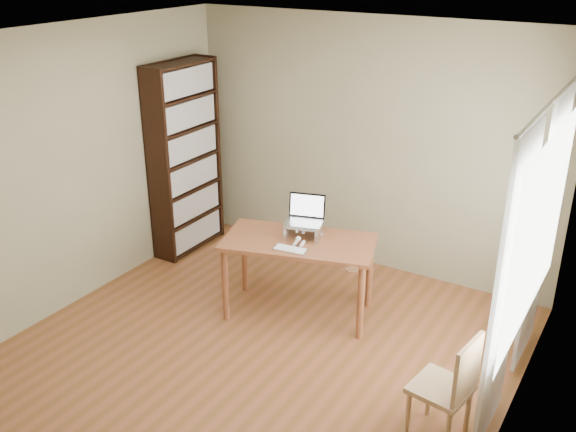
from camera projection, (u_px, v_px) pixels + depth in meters
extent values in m
cube|color=brown|center=(244.00, 366.00, 5.30)|extent=(4.00, 4.50, 0.02)
cube|color=white|center=(234.00, 42.00, 4.27)|extent=(4.00, 4.50, 0.02)
cube|color=#817C56|center=(368.00, 146.00, 6.56)|extent=(4.00, 0.02, 2.60)
cube|color=#817C56|center=(57.00, 175.00, 5.75)|extent=(0.02, 4.50, 2.60)
cube|color=#817C56|center=(515.00, 292.00, 3.82)|extent=(0.02, 4.50, 2.60)
cube|color=white|center=(540.00, 229.00, 4.43)|extent=(0.01, 1.80, 1.40)
cube|color=black|center=(158.00, 169.00, 6.64)|extent=(0.30, 0.04, 2.10)
cube|color=black|center=(209.00, 148.00, 7.32)|extent=(0.30, 0.04, 2.10)
cube|color=black|center=(175.00, 156.00, 7.05)|extent=(0.02, 0.90, 2.10)
cube|color=black|center=(190.00, 243.00, 7.38)|extent=(0.30, 0.84, 0.02)
cube|color=black|center=(192.00, 230.00, 7.30)|extent=(0.20, 0.78, 0.28)
cube|color=black|center=(189.00, 216.00, 7.25)|extent=(0.30, 0.84, 0.03)
cube|color=black|center=(190.00, 202.00, 7.17)|extent=(0.20, 0.78, 0.28)
cube|color=black|center=(187.00, 188.00, 7.11)|extent=(0.30, 0.84, 0.02)
cube|color=black|center=(188.00, 174.00, 7.03)|extent=(0.20, 0.78, 0.28)
cube|color=black|center=(185.00, 158.00, 6.98)|extent=(0.30, 0.84, 0.02)
cube|color=black|center=(186.00, 144.00, 6.90)|extent=(0.20, 0.78, 0.28)
cube|color=black|center=(183.00, 128.00, 6.85)|extent=(0.30, 0.84, 0.02)
cube|color=black|center=(184.00, 113.00, 6.76)|extent=(0.20, 0.78, 0.28)
cube|color=black|center=(181.00, 97.00, 6.71)|extent=(0.30, 0.84, 0.02)
cube|color=black|center=(182.00, 81.00, 6.63)|extent=(0.20, 0.78, 0.28)
cube|color=black|center=(178.00, 64.00, 6.58)|extent=(0.30, 0.84, 0.03)
cube|color=silver|center=(507.00, 292.00, 4.12)|extent=(0.03, 0.70, 2.20)
cube|color=silver|center=(542.00, 231.00, 4.98)|extent=(0.03, 0.70, 2.20)
cylinder|color=silver|center=(552.00, 102.00, 4.11)|extent=(0.03, 1.90, 0.03)
cube|color=brown|center=(299.00, 242.00, 5.78)|extent=(1.50, 1.04, 0.04)
cylinder|color=brown|center=(260.00, 252.00, 6.44)|extent=(0.06, 0.06, 0.71)
cylinder|color=brown|center=(373.00, 283.00, 5.85)|extent=(0.06, 0.06, 0.71)
cylinder|color=brown|center=(227.00, 274.00, 6.00)|extent=(0.06, 0.06, 0.71)
cylinder|color=brown|center=(345.00, 311.00, 5.41)|extent=(0.06, 0.06, 0.71)
cube|color=silver|center=(290.00, 228.00, 5.88)|extent=(0.03, 0.25, 0.12)
cube|color=silver|center=(317.00, 234.00, 5.74)|extent=(0.03, 0.25, 0.12)
cube|color=silver|center=(304.00, 224.00, 5.78)|extent=(0.32, 0.25, 0.01)
cube|color=silver|center=(304.00, 223.00, 5.78)|extent=(0.39, 0.32, 0.02)
cube|color=black|center=(311.00, 206.00, 5.84)|extent=(0.34, 0.14, 0.22)
cube|color=white|center=(311.00, 206.00, 5.83)|extent=(0.30, 0.12, 0.19)
cube|color=silver|center=(290.00, 250.00, 5.58)|extent=(0.31, 0.17, 0.02)
cube|color=white|center=(290.00, 249.00, 5.57)|extent=(0.29, 0.14, 0.00)
cylinder|color=brown|center=(352.00, 269.00, 5.25)|extent=(0.11, 0.11, 0.01)
ellipsoid|color=#494039|center=(306.00, 229.00, 5.82)|extent=(0.18, 0.39, 0.13)
ellipsoid|color=#494039|center=(312.00, 226.00, 5.91)|extent=(0.16, 0.17, 0.12)
ellipsoid|color=#494039|center=(296.00, 235.00, 5.67)|extent=(0.10, 0.10, 0.10)
ellipsoid|color=silver|center=(298.00, 237.00, 5.71)|extent=(0.09, 0.09, 0.08)
sphere|color=silver|center=(294.00, 238.00, 5.64)|extent=(0.05, 0.05, 0.05)
cone|color=#494039|center=(293.00, 229.00, 5.67)|extent=(0.03, 0.04, 0.04)
cone|color=#494039|center=(299.00, 231.00, 5.64)|extent=(0.03, 0.04, 0.04)
cylinder|color=silver|center=(292.00, 242.00, 5.70)|extent=(0.03, 0.09, 0.03)
cylinder|color=silver|center=(298.00, 243.00, 5.67)|extent=(0.03, 0.09, 0.03)
cylinder|color=#494039|center=(322.00, 231.00, 5.90)|extent=(0.14, 0.21, 0.03)
cube|color=tan|center=(441.00, 388.00, 4.40)|extent=(0.43, 0.43, 0.04)
cylinder|color=tan|center=(409.00, 417.00, 4.43)|extent=(0.04, 0.04, 0.40)
cylinder|color=tan|center=(425.00, 392.00, 4.67)|extent=(0.04, 0.04, 0.40)
cylinder|color=tan|center=(466.00, 407.00, 4.52)|extent=(0.04, 0.04, 0.40)
cube|color=tan|center=(469.00, 369.00, 4.23)|extent=(0.08, 0.36, 0.45)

